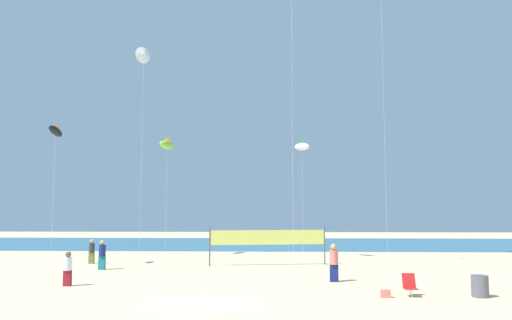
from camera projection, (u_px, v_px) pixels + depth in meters
The scene contains 14 objects.
ground_plane at pixel (202, 303), 18.73m from camera, with size 120.00×120.00×0.00m, color beige.
ocean_band at pixel (249, 244), 51.62m from camera, with size 120.00×20.00×0.01m, color teal.
beachgoer_navy_shirt at pixel (102, 254), 29.15m from camera, with size 0.39×0.39×1.70m.
beachgoer_charcoal_shirt at pixel (92, 251), 32.45m from camera, with size 0.36×0.36×1.55m.
beachgoer_coral_shirt at pixel (334, 261), 24.28m from camera, with size 0.41×0.41×1.81m.
beachgoer_white_shirt at pixel (68, 268), 22.90m from camera, with size 0.35×0.35×1.55m.
folding_beach_chair at pixel (410, 284), 20.18m from camera, with size 0.52×0.65×0.89m.
trash_barrel at pixel (480, 286), 19.98m from camera, with size 0.66×0.66×0.85m, color #595960.
volleyball_net at pixel (268, 239), 31.47m from camera, with size 7.23×1.27×2.40m.
beach_handbag at pixel (386, 294), 19.81m from camera, with size 0.39×0.19×0.31m, color #EA7260.
kite_black_inflatable at pixel (56, 131), 30.90m from camera, with size 0.64×1.49×8.65m.
kite_white_inflatable at pixel (302, 147), 36.24m from camera, with size 1.39×1.61×8.39m.
kite_white_delta at pixel (144, 55), 37.46m from camera, with size 1.13×1.06×15.54m.
kite_lime_inflatable at pixel (167, 145), 38.21m from camera, with size 1.22×1.99×8.86m.
Camera 1 is at (2.73, -19.08, 3.44)m, focal length 35.41 mm.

